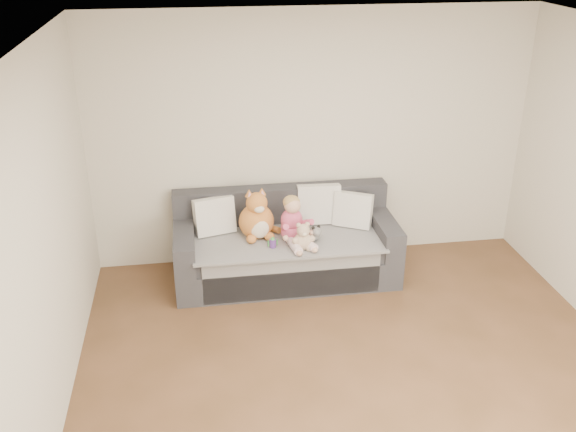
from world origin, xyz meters
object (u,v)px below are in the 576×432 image
object	(u,v)px
plush_cat	(257,219)
sippy_cup	(273,242)
toddler	(294,223)
sofa	(285,248)
teddy_bear	(303,239)

from	to	relation	value
plush_cat	sippy_cup	size ratio (longest dim) A/B	4.65
toddler	sofa	bearing A→B (deg)	90.40
toddler	sippy_cup	distance (m)	0.27
plush_cat	toddler	bearing A→B (deg)	-35.03
teddy_bear	sippy_cup	bearing A→B (deg)	157.72
sofa	sippy_cup	world-z (taller)	sofa
toddler	sippy_cup	xyz separation A→B (m)	(-0.22, -0.10, -0.14)
teddy_bear	toddler	bearing A→B (deg)	103.41
toddler	sippy_cup	world-z (taller)	toddler
sofa	teddy_bear	xyz separation A→B (m)	(0.12, -0.36, 0.28)
sofa	plush_cat	distance (m)	0.45
toddler	teddy_bear	world-z (taller)	toddler
sofa	toddler	size ratio (longest dim) A/B	4.56
toddler	teddy_bear	xyz separation A→B (m)	(0.06, -0.18, -0.08)
sofa	sippy_cup	size ratio (longest dim) A/B	19.39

